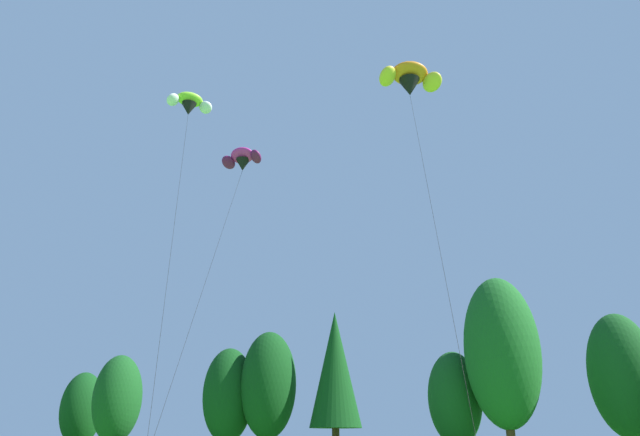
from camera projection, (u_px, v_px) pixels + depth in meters
treeline_tree_a at (82, 409)px, 62.62m from camera, size 4.36×4.36×9.46m
treeline_tree_b at (117, 399)px, 57.97m from camera, size 4.65×4.65×10.56m
treeline_tree_c at (228, 395)px, 55.89m from camera, size 4.74×4.74×10.89m
treeline_tree_d at (268, 385)px, 55.07m from camera, size 5.11×5.11×12.25m
treeline_tree_e at (335, 369)px, 54.17m from camera, size 4.65×4.65×13.88m
treeline_tree_f at (455, 398)px, 49.36m from camera, size 4.39×4.39×9.61m
treeline_tree_g at (502, 352)px, 47.18m from camera, size 5.87×5.87×15.07m
treeline_tree_h at (623, 375)px, 45.55m from camera, size 5.02×5.02×11.92m
parafoil_kite_high_magenta at (242, 160)px, 32.91m from camera, size 3.59×9.44×16.05m
parafoil_kite_mid_orange at (410, 79)px, 32.61m from camera, size 5.38×12.17×20.24m
parafoil_kite_far_lime_white at (189, 104)px, 33.80m from camera, size 6.14×8.65×19.39m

